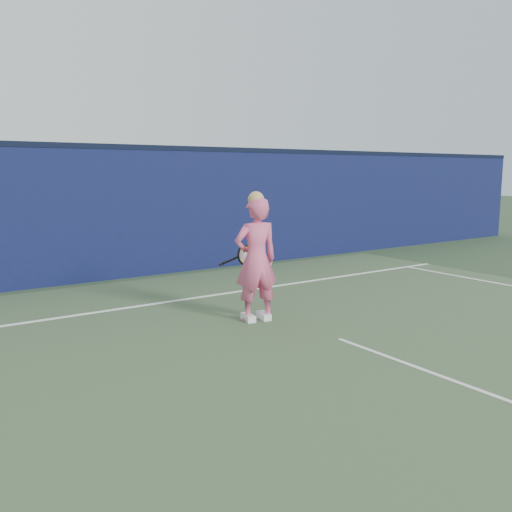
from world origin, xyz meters
TOP-DOWN VIEW (x-y plane):
  - ground at (0.00, 0.00)m, footprint 80.00×80.00m
  - backstop_wall at (0.00, 6.50)m, footprint 24.00×0.40m
  - wall_cap at (0.00, 6.50)m, footprint 24.00×0.42m
  - player at (-0.35, 2.33)m, footprint 0.70×0.52m
  - racket at (-0.28, 2.79)m, footprint 0.57×0.13m
  - court_lines at (0.00, -0.33)m, footprint 11.00×12.04m

SIDE VIEW (x-z plane):
  - ground at x=0.00m, z-range 0.00..0.00m
  - court_lines at x=0.00m, z-range 0.01..0.01m
  - racket at x=-0.28m, z-range 0.71..1.01m
  - player at x=-0.35m, z-range -0.03..1.78m
  - backstop_wall at x=0.00m, z-range 0.00..2.50m
  - wall_cap at x=0.00m, z-range 2.50..2.60m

